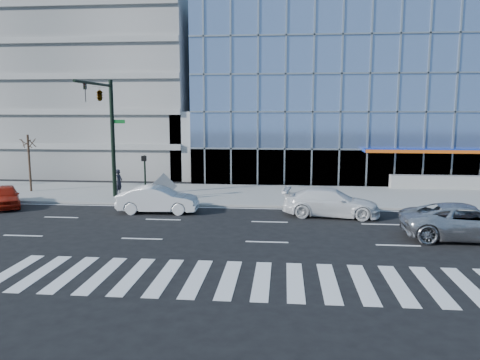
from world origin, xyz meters
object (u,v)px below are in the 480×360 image
object	(u,v)px
red_sedan	(5,196)
pedestrian	(119,182)
white_sedan	(158,200)
traffic_signal	(104,109)
ped_signal_post	(145,170)
street_tree_near	(28,142)
silver_suv	(468,222)
tilted_panel	(164,186)
white_suv	(331,202)

from	to	relation	value
red_sedan	pedestrian	world-z (taller)	pedestrian
white_sedan	pedestrian	size ratio (longest dim) A/B	2.66
traffic_signal	ped_signal_post	world-z (taller)	traffic_signal
street_tree_near	silver_suv	world-z (taller)	street_tree_near
silver_suv	tilted_panel	distance (m)	18.41
red_sedan	tilted_panel	size ratio (longest dim) A/B	3.15
silver_suv	white_suv	xyz separation A→B (m)	(-6.00, 4.43, -0.04)
ped_signal_post	silver_suv	world-z (taller)	ped_signal_post
traffic_signal	ped_signal_post	distance (m)	4.75
white_suv	tilted_panel	xyz separation A→B (m)	(-10.75, 3.20, 0.26)
street_tree_near	red_sedan	xyz separation A→B (m)	(1.12, -5.06, -3.08)
street_tree_near	white_suv	xyz separation A→B (m)	(21.50, -5.70, -2.97)
red_sedan	pedestrian	xyz separation A→B (m)	(5.94, 4.29, 0.36)
red_sedan	tilted_panel	xyz separation A→B (m)	(9.63, 2.56, 0.37)
white_suv	red_sedan	size ratio (longest dim) A/B	1.36
pedestrian	tilted_panel	size ratio (longest dim) A/B	1.39
traffic_signal	street_tree_near	size ratio (longest dim) A/B	1.89
ped_signal_post	white_suv	size ratio (longest dim) A/B	0.54
white_suv	pedestrian	xyz separation A→B (m)	(-14.44, 4.93, 0.25)
ped_signal_post	white_sedan	world-z (taller)	ped_signal_post
red_sedan	tilted_panel	world-z (taller)	tilted_panel
red_sedan	pedestrian	size ratio (longest dim) A/B	2.27
white_sedan	pedestrian	xyz separation A→B (m)	(-4.17, 4.93, 0.26)
traffic_signal	silver_suv	distance (m)	22.36
street_tree_near	silver_suv	bearing A→B (deg)	-20.22
tilted_panel	red_sedan	bearing A→B (deg)	174.55
silver_suv	street_tree_near	bearing A→B (deg)	71.99
street_tree_near	white_sedan	bearing A→B (deg)	-26.91
street_tree_near	white_sedan	world-z (taller)	street_tree_near
traffic_signal	silver_suv	xyz separation A→B (m)	(20.50, -7.20, -5.32)
pedestrian	white_sedan	bearing A→B (deg)	-134.72
ped_signal_post	red_sedan	distance (m)	8.87
ped_signal_post	red_sedan	xyz separation A→B (m)	(-8.38, -2.51, -1.44)
ped_signal_post	street_tree_near	distance (m)	9.97
pedestrian	tilted_panel	distance (m)	4.08
white_suv	street_tree_near	bearing A→B (deg)	81.47
pedestrian	street_tree_near	bearing A→B (deg)	88.77
street_tree_near	red_sedan	distance (m)	6.03
street_tree_near	pedestrian	bearing A→B (deg)	-6.25
traffic_signal	red_sedan	xyz separation A→B (m)	(-5.88, -2.13, -5.47)
red_sedan	pedestrian	bearing A→B (deg)	3.08
ped_signal_post	silver_suv	distance (m)	19.57
traffic_signal	pedestrian	xyz separation A→B (m)	(0.05, 2.16, -5.11)
white_suv	red_sedan	world-z (taller)	white_suv
red_sedan	white_suv	bearing A→B (deg)	-34.57
ped_signal_post	tilted_panel	world-z (taller)	ped_signal_post
white_sedan	tilted_panel	world-z (taller)	tilted_panel
silver_suv	white_sedan	xyz separation A→B (m)	(-16.27, 4.43, -0.05)
street_tree_near	white_suv	size ratio (longest dim) A/B	0.76
traffic_signal	white_sedan	size ratio (longest dim) A/B	1.66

